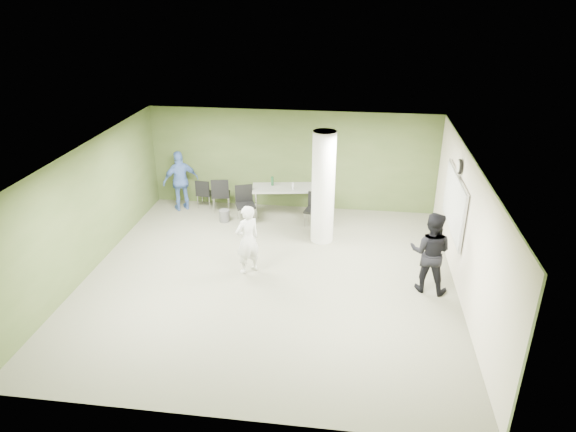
# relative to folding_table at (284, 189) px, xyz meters

# --- Properties ---
(floor) EXTENTS (8.00, 8.00, 0.00)m
(floor) POSITION_rel_folding_table_xyz_m (0.15, -3.40, -0.77)
(floor) COLOR #5B5C48
(floor) RESTS_ON ground
(ceiling) EXTENTS (8.00, 8.00, 0.00)m
(ceiling) POSITION_rel_folding_table_xyz_m (0.15, -3.40, 2.03)
(ceiling) COLOR white
(ceiling) RESTS_ON wall_back
(wall_back) EXTENTS (8.00, 2.80, 0.02)m
(wall_back) POSITION_rel_folding_table_xyz_m (0.15, 0.60, 0.63)
(wall_back) COLOR #3E4F25
(wall_back) RESTS_ON floor
(wall_left) EXTENTS (0.02, 8.00, 2.80)m
(wall_left) POSITION_rel_folding_table_xyz_m (-3.85, -3.40, 0.63)
(wall_left) COLOR #3E4F25
(wall_left) RESTS_ON floor
(wall_right_cream) EXTENTS (0.02, 8.00, 2.80)m
(wall_right_cream) POSITION_rel_folding_table_xyz_m (4.15, -3.40, 0.63)
(wall_right_cream) COLOR beige
(wall_right_cream) RESTS_ON floor
(column) EXTENTS (0.56, 0.56, 2.80)m
(column) POSITION_rel_folding_table_xyz_m (1.15, -1.40, 0.63)
(column) COLOR silver
(column) RESTS_ON floor
(whiteboard) EXTENTS (0.05, 2.30, 1.30)m
(whiteboard) POSITION_rel_folding_table_xyz_m (4.07, -2.20, 0.73)
(whiteboard) COLOR silver
(whiteboard) RESTS_ON wall_right_cream
(wall_clock) EXTENTS (0.06, 0.32, 0.32)m
(wall_clock) POSITION_rel_folding_table_xyz_m (4.07, -2.20, 1.58)
(wall_clock) COLOR black
(wall_clock) RESTS_ON wall_right_cream
(folding_table) EXTENTS (1.83, 1.02, 1.07)m
(folding_table) POSITION_rel_folding_table_xyz_m (0.00, 0.00, 0.00)
(folding_table) COLOR gray
(folding_table) RESTS_ON floor
(wastebasket) EXTENTS (0.28, 0.28, 0.32)m
(wastebasket) POSITION_rel_folding_table_xyz_m (-1.54, -0.64, -0.61)
(wastebasket) COLOR #4C4C4C
(wastebasket) RESTS_ON floor
(chair_back_left) EXTENTS (0.46, 0.46, 0.85)m
(chair_back_left) POSITION_rel_folding_table_xyz_m (-2.32, 0.18, -0.28)
(chair_back_left) COLOR black
(chair_back_left) RESTS_ON floor
(chair_back_right) EXTENTS (0.59, 0.59, 1.00)m
(chair_back_right) POSITION_rel_folding_table_xyz_m (-1.78, -0.04, -0.18)
(chair_back_right) COLOR black
(chair_back_right) RESTS_ON floor
(chair_table_left) EXTENTS (0.63, 0.63, 0.98)m
(chair_table_left) POSITION_rel_folding_table_xyz_m (-0.99, -0.52, -0.19)
(chair_table_left) COLOR black
(chair_table_left) RESTS_ON floor
(chair_table_right) EXTENTS (0.52, 0.52, 0.88)m
(chair_table_right) POSITION_rel_folding_table_xyz_m (0.88, -0.52, -0.26)
(chair_table_right) COLOR black
(chair_table_right) RESTS_ON floor
(woman_white) EXTENTS (0.69, 0.68, 1.60)m
(woman_white) POSITION_rel_folding_table_xyz_m (-0.37, -3.16, 0.03)
(woman_white) COLOR silver
(woman_white) RESTS_ON floor
(man_black) EXTENTS (1.00, 0.87, 1.76)m
(man_black) POSITION_rel_folding_table_xyz_m (3.49, -3.38, 0.11)
(man_black) COLOR black
(man_black) RESTS_ON floor
(man_blue) EXTENTS (1.06, 0.92, 1.71)m
(man_blue) POSITION_rel_folding_table_xyz_m (-2.91, 0.00, 0.09)
(man_blue) COLOR #4666AD
(man_blue) RESTS_ON floor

